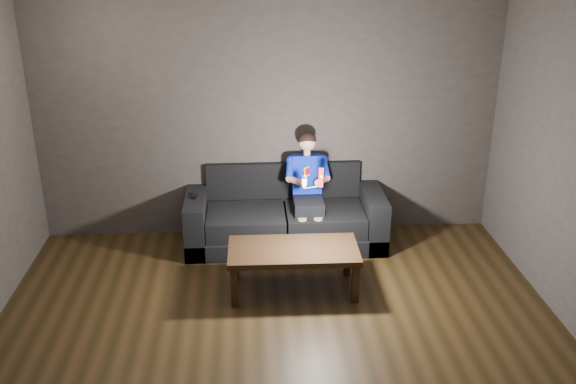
{
  "coord_description": "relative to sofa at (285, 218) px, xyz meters",
  "views": [
    {
      "loc": [
        -0.23,
        -4.2,
        3.21
      ],
      "look_at": [
        0.15,
        1.55,
        0.85
      ],
      "focal_mm": 40.0,
      "sensor_mm": 36.0,
      "label": 1
    }
  ],
  "objects": [
    {
      "name": "floor",
      "position": [
        -0.16,
        -2.21,
        -0.27
      ],
      "size": [
        5.0,
        5.0,
        0.0
      ],
      "primitive_type": "plane",
      "color": "black",
      "rests_on": "ground"
    },
    {
      "name": "coffee_table",
      "position": [
        0.01,
        -1.06,
        0.12
      ],
      "size": [
        1.23,
        0.63,
        0.44
      ],
      "color": "black",
      "rests_on": "floor"
    },
    {
      "name": "wii_remote_red",
      "position": [
        0.33,
        -0.5,
        0.67
      ],
      "size": [
        0.06,
        0.08,
        0.2
      ],
      "color": "red",
      "rests_on": "child"
    },
    {
      "name": "sofa",
      "position": [
        0.0,
        0.0,
        0.0
      ],
      "size": [
        2.14,
        0.92,
        0.83
      ],
      "color": "black",
      "rests_on": "floor"
    },
    {
      "name": "nunchuk_white",
      "position": [
        0.16,
        -0.49,
        0.62
      ],
      "size": [
        0.07,
        0.09,
        0.14
      ],
      "color": "white",
      "rests_on": "child"
    },
    {
      "name": "wii_remote_black",
      "position": [
        -0.96,
        -0.08,
        0.33
      ],
      "size": [
        0.05,
        0.14,
        0.03
      ],
      "color": "black",
      "rests_on": "sofa"
    },
    {
      "name": "child",
      "position": [
        0.24,
        -0.05,
        0.45
      ],
      "size": [
        0.47,
        0.58,
        1.16
      ],
      "color": "black",
      "rests_on": "sofa"
    },
    {
      "name": "back_wall",
      "position": [
        -0.16,
        0.29,
        1.08
      ],
      "size": [
        5.0,
        0.04,
        2.7
      ],
      "primitive_type": "cube",
      "color": "#352F2D",
      "rests_on": "ground"
    },
    {
      "name": "ceiling",
      "position": [
        -0.16,
        -2.21,
        2.43
      ],
      "size": [
        5.0,
        5.0,
        0.02
      ],
      "primitive_type": "cube",
      "color": "silver",
      "rests_on": "back_wall"
    }
  ]
}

